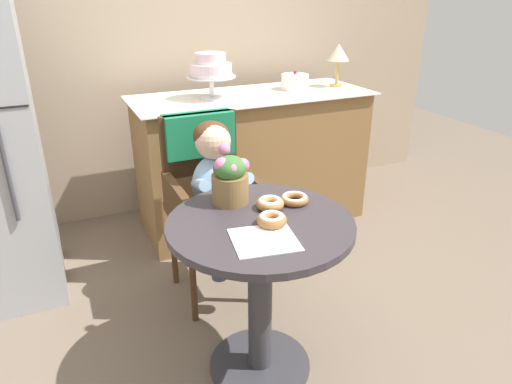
% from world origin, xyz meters
% --- Properties ---
extents(ground_plane, '(8.00, 8.00, 0.00)m').
position_xyz_m(ground_plane, '(0.00, 0.00, 0.00)').
color(ground_plane, '#6B5B4C').
extents(back_wall, '(4.80, 0.10, 2.70)m').
position_xyz_m(back_wall, '(0.00, 1.85, 1.35)').
color(back_wall, tan).
rests_on(back_wall, ground).
extents(cafe_table, '(0.72, 0.72, 0.72)m').
position_xyz_m(cafe_table, '(0.00, 0.00, 0.51)').
color(cafe_table, '#332D33').
rests_on(cafe_table, ground).
extents(wicker_chair, '(0.42, 0.45, 0.95)m').
position_xyz_m(wicker_chair, '(0.02, 0.69, 0.64)').
color(wicker_chair, '#472D19').
rests_on(wicker_chair, ground).
extents(seated_child, '(0.27, 0.32, 0.73)m').
position_xyz_m(seated_child, '(0.02, 0.54, 0.68)').
color(seated_child, '#8CADCC').
rests_on(seated_child, ground).
extents(paper_napkin, '(0.26, 0.25, 0.00)m').
position_xyz_m(paper_napkin, '(-0.05, -0.14, 0.72)').
color(paper_napkin, white).
rests_on(paper_napkin, cafe_table).
extents(donut_front, '(0.11, 0.11, 0.04)m').
position_xyz_m(donut_front, '(0.02, -0.05, 0.74)').
color(donut_front, '#936033').
rests_on(donut_front, cafe_table).
extents(donut_mid, '(0.12, 0.12, 0.03)m').
position_xyz_m(donut_mid, '(0.20, 0.09, 0.74)').
color(donut_mid, '#936033').
rests_on(donut_mid, cafe_table).
extents(donut_side, '(0.11, 0.11, 0.04)m').
position_xyz_m(donut_side, '(0.08, 0.08, 0.74)').
color(donut_side, '#AD7542').
rests_on(donut_side, cafe_table).
extents(flower_vase, '(0.15, 0.15, 0.24)m').
position_xyz_m(flower_vase, '(-0.04, 0.20, 0.83)').
color(flower_vase, brown).
rests_on(flower_vase, cafe_table).
extents(display_counter, '(1.56, 0.62, 0.90)m').
position_xyz_m(display_counter, '(0.55, 1.30, 0.45)').
color(display_counter, olive).
rests_on(display_counter, ground).
extents(tiered_cake_stand, '(0.30, 0.30, 0.28)m').
position_xyz_m(tiered_cake_stand, '(0.27, 1.30, 1.08)').
color(tiered_cake_stand, silver).
rests_on(tiered_cake_stand, display_counter).
extents(round_layer_cake, '(0.18, 0.18, 0.12)m').
position_xyz_m(round_layer_cake, '(0.88, 1.34, 0.95)').
color(round_layer_cake, white).
rests_on(round_layer_cake, display_counter).
extents(table_lamp, '(0.15, 0.15, 0.28)m').
position_xyz_m(table_lamp, '(1.19, 1.31, 1.12)').
color(table_lamp, '#B28C47').
rests_on(table_lamp, display_counter).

